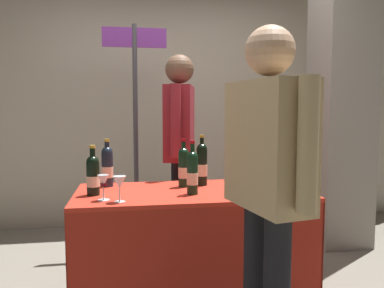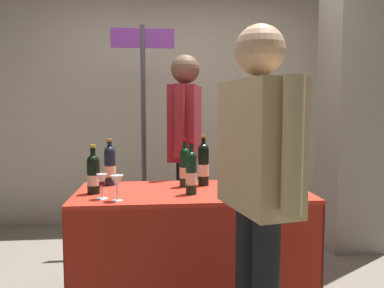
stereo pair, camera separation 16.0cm
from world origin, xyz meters
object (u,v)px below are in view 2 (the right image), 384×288
(display_bottle_0, at_px, (93,173))
(wine_glass_near_vendor, at_px, (102,181))
(tasting_table, at_px, (192,225))
(booth_signpost, at_px, (143,109))
(concrete_pillar, at_px, (354,71))
(wine_glass_mid, at_px, (117,182))
(featured_wine_bottle, at_px, (191,172))
(vendor_presenter, at_px, (185,137))
(taster_foreground_right, at_px, (258,171))

(display_bottle_0, bearing_deg, wine_glass_near_vendor, -64.22)
(tasting_table, distance_m, booth_signpost, 1.36)
(concrete_pillar, bearing_deg, wine_glass_mid, -150.59)
(concrete_pillar, distance_m, tasting_table, 2.07)
(concrete_pillar, height_order, wine_glass_mid, concrete_pillar)
(display_bottle_0, bearing_deg, wine_glass_mid, -51.32)
(wine_glass_mid, bearing_deg, wine_glass_near_vendor, 148.41)
(featured_wine_bottle, bearing_deg, wine_glass_near_vendor, -172.00)
(tasting_table, relative_size, vendor_presenter, 0.87)
(booth_signpost, bearing_deg, wine_glass_mid, -94.89)
(wine_glass_mid, distance_m, vendor_presenter, 1.08)
(vendor_presenter, distance_m, booth_signpost, 0.56)
(booth_signpost, bearing_deg, tasting_table, -72.70)
(wine_glass_mid, height_order, taster_foreground_right, taster_foreground_right)
(vendor_presenter, bearing_deg, featured_wine_bottle, 11.49)
(concrete_pillar, xyz_separation_m, wine_glass_near_vendor, (-2.07, -1.06, -0.75))
(concrete_pillar, relative_size, vendor_presenter, 1.88)
(wine_glass_near_vendor, bearing_deg, booth_signpost, 80.81)
(concrete_pillar, relative_size, booth_signpost, 1.59)
(vendor_presenter, height_order, taster_foreground_right, vendor_presenter)
(concrete_pillar, distance_m, taster_foreground_right, 2.18)
(featured_wine_bottle, xyz_separation_m, taster_foreground_right, (0.24, -0.65, 0.11))
(vendor_presenter, bearing_deg, taster_foreground_right, 21.64)
(featured_wine_bottle, distance_m, display_bottle_0, 0.60)
(concrete_pillar, relative_size, tasting_table, 2.16)
(booth_signpost, bearing_deg, concrete_pillar, -6.51)
(display_bottle_0, bearing_deg, featured_wine_bottle, -6.95)
(tasting_table, xyz_separation_m, wine_glass_near_vendor, (-0.54, -0.19, 0.34))
(vendor_presenter, height_order, booth_signpost, booth_signpost)
(vendor_presenter, bearing_deg, wine_glass_near_vendor, -18.34)
(concrete_pillar, height_order, taster_foreground_right, concrete_pillar)
(concrete_pillar, relative_size, featured_wine_bottle, 9.64)
(tasting_table, relative_size, booth_signpost, 0.74)
(concrete_pillar, xyz_separation_m, featured_wine_bottle, (-1.54, -0.98, -0.72))
(tasting_table, bearing_deg, concrete_pillar, 29.75)
(display_bottle_0, relative_size, vendor_presenter, 0.18)
(wine_glass_mid, xyz_separation_m, vendor_presenter, (0.46, 0.95, 0.19))
(tasting_table, relative_size, taster_foreground_right, 0.91)
(wine_glass_near_vendor, distance_m, wine_glass_mid, 0.11)
(display_bottle_0, distance_m, wine_glass_near_vendor, 0.17)
(taster_foreground_right, bearing_deg, tasting_table, 4.77)
(taster_foreground_right, distance_m, booth_signpost, 1.95)
(concrete_pillar, height_order, vendor_presenter, concrete_pillar)
(featured_wine_bottle, xyz_separation_m, wine_glass_mid, (-0.44, -0.13, -0.03))
(tasting_table, height_order, display_bottle_0, display_bottle_0)
(concrete_pillar, relative_size, wine_glass_mid, 21.55)
(display_bottle_0, xyz_separation_m, wine_glass_mid, (0.16, -0.20, -0.02))
(tasting_table, xyz_separation_m, wine_glass_mid, (-0.45, -0.24, 0.34))
(display_bottle_0, bearing_deg, concrete_pillar, 23.05)
(concrete_pillar, xyz_separation_m, taster_foreground_right, (-1.30, -1.64, -0.61))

